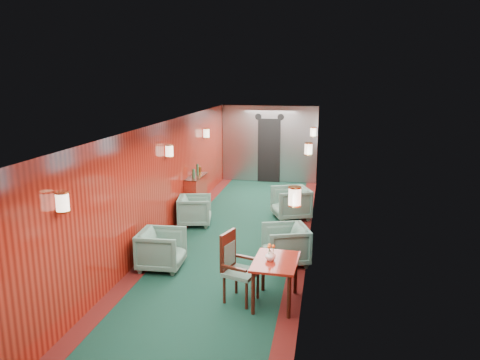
{
  "coord_description": "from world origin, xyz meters",
  "views": [
    {
      "loc": [
        1.78,
        -8.56,
        3.34
      ],
      "look_at": [
        0.0,
        0.92,
        1.15
      ],
      "focal_mm": 35.0,
      "sensor_mm": 36.0,
      "label": 1
    }
  ],
  "objects_px": {
    "armchair_left_near": "(162,249)",
    "credenza": "(196,194)",
    "armchair_right_far": "(291,203)",
    "dining_table": "(276,267)",
    "armchair_right_near": "(285,245)",
    "side_chair": "(235,264)",
    "armchair_left_far": "(195,211)"
  },
  "relations": [
    {
      "from": "side_chair",
      "to": "armchair_left_far",
      "type": "relative_size",
      "value": 1.45
    },
    {
      "from": "dining_table",
      "to": "armchair_right_near",
      "type": "xyz_separation_m",
      "value": [
        0.01,
        1.56,
        -0.22
      ]
    },
    {
      "from": "side_chair",
      "to": "armchair_right_near",
      "type": "xyz_separation_m",
      "value": [
        0.62,
        1.54,
        -0.22
      ]
    },
    {
      "from": "credenza",
      "to": "armchair_right_far",
      "type": "distance_m",
      "value": 2.34
    },
    {
      "from": "credenza",
      "to": "side_chair",
      "type": "bearing_deg",
      "value": -67.01
    },
    {
      "from": "dining_table",
      "to": "armchair_left_far",
      "type": "xyz_separation_m",
      "value": [
        -2.21,
        3.38,
        -0.24
      ]
    },
    {
      "from": "dining_table",
      "to": "side_chair",
      "type": "height_order",
      "value": "side_chair"
    },
    {
      "from": "dining_table",
      "to": "credenza",
      "type": "distance_m",
      "value": 5.01
    },
    {
      "from": "dining_table",
      "to": "armchair_left_near",
      "type": "relative_size",
      "value": 1.23
    },
    {
      "from": "credenza",
      "to": "armchair_left_far",
      "type": "height_order",
      "value": "credenza"
    },
    {
      "from": "dining_table",
      "to": "credenza",
      "type": "height_order",
      "value": "credenza"
    },
    {
      "from": "dining_table",
      "to": "armchair_left_far",
      "type": "bearing_deg",
      "value": 125.68
    },
    {
      "from": "dining_table",
      "to": "armchair_right_near",
      "type": "relative_size",
      "value": 1.21
    },
    {
      "from": "side_chair",
      "to": "armchair_left_near",
      "type": "height_order",
      "value": "side_chair"
    },
    {
      "from": "credenza",
      "to": "armchair_left_far",
      "type": "bearing_deg",
      "value": -76.05
    },
    {
      "from": "dining_table",
      "to": "armchair_right_far",
      "type": "distance_m",
      "value": 4.28
    },
    {
      "from": "side_chair",
      "to": "armchair_left_near",
      "type": "xyz_separation_m",
      "value": [
        -1.5,
        0.91,
        -0.23
      ]
    },
    {
      "from": "dining_table",
      "to": "credenza",
      "type": "bearing_deg",
      "value": 121.86
    },
    {
      "from": "armchair_right_near",
      "to": "armchair_right_far",
      "type": "height_order",
      "value": "armchair_right_far"
    },
    {
      "from": "credenza",
      "to": "armchair_left_near",
      "type": "xyz_separation_m",
      "value": [
        0.35,
        -3.44,
        -0.12
      ]
    },
    {
      "from": "side_chair",
      "to": "armchair_right_far",
      "type": "distance_m",
      "value": 4.29
    },
    {
      "from": "dining_table",
      "to": "side_chair",
      "type": "bearing_deg",
      "value": -179.32
    },
    {
      "from": "dining_table",
      "to": "armchair_right_near",
      "type": "bearing_deg",
      "value": 92.24
    },
    {
      "from": "side_chair",
      "to": "dining_table",
      "type": "bearing_deg",
      "value": 15.67
    },
    {
      "from": "armchair_left_far",
      "to": "credenza",
      "type": "bearing_deg",
      "value": 2.62
    },
    {
      "from": "armchair_left_near",
      "to": "armchair_right_near",
      "type": "relative_size",
      "value": 0.99
    },
    {
      "from": "credenza",
      "to": "dining_table",
      "type": "bearing_deg",
      "value": -60.7
    },
    {
      "from": "side_chair",
      "to": "credenza",
      "type": "height_order",
      "value": "credenza"
    },
    {
      "from": "side_chair",
      "to": "credenza",
      "type": "bearing_deg",
      "value": 130.53
    },
    {
      "from": "credenza",
      "to": "armchair_left_far",
      "type": "xyz_separation_m",
      "value": [
        0.25,
        -0.99,
        -0.13
      ]
    },
    {
      "from": "side_chair",
      "to": "armchair_right_near",
      "type": "distance_m",
      "value": 1.67
    },
    {
      "from": "armchair_left_near",
      "to": "credenza",
      "type": "bearing_deg",
      "value": 3.1
    }
  ]
}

